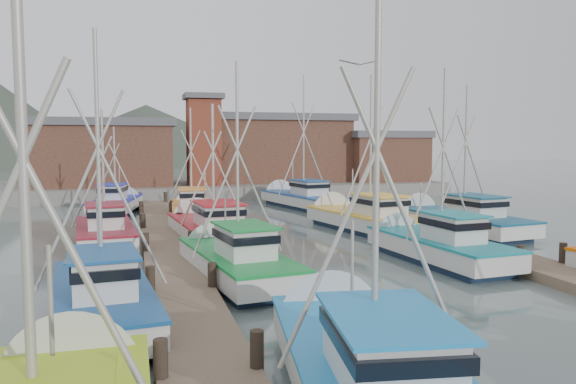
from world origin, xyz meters
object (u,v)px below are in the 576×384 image
object	(u,v)px
boat_0	(363,367)
boat_8	(210,229)
boat_4	(233,261)
lookout_tower	(204,139)
boat_12	(191,210)

from	to	relation	value
boat_0	boat_8	xyz separation A→B (m)	(-0.57, 18.94, -0.00)
boat_0	boat_4	size ratio (longest dim) A/B	1.10
lookout_tower	boat_4	size ratio (longest dim) A/B	0.97
boat_4	boat_8	bearing A→B (deg)	80.61
lookout_tower	boat_4	bearing A→B (deg)	-95.05
boat_8	boat_12	bearing A→B (deg)	85.00
boat_8	boat_12	distance (m)	8.74
boat_0	boat_4	world-z (taller)	boat_0
lookout_tower	boat_12	world-z (taller)	lookout_tower
boat_4	boat_0	bearing A→B (deg)	-93.77
boat_12	boat_0	bearing A→B (deg)	-85.09
boat_4	boat_8	world-z (taller)	boat_4
boat_8	boat_12	size ratio (longest dim) A/B	1.22
lookout_tower	boat_0	distance (m)	43.57
lookout_tower	boat_12	size ratio (longest dim) A/B	1.02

